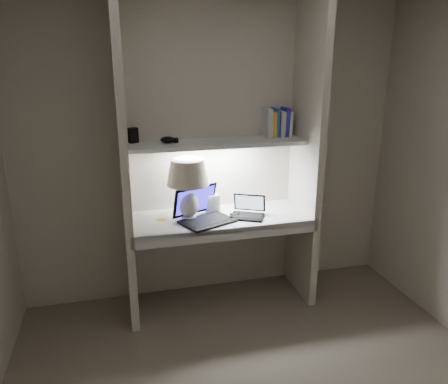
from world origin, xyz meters
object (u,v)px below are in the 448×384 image
object	(u,v)px
laptop_main	(203,213)
laptop_netbook	(248,211)
book_row	(277,123)
speaker	(212,203)
table_lamp	(188,179)

from	to	relation	value
laptop_main	laptop_netbook	distance (m)	0.37
laptop_main	laptop_netbook	bearing A→B (deg)	-23.29
laptop_netbook	book_row	xyz separation A→B (m)	(0.32, 0.25, 0.67)
laptop_main	speaker	xyz separation A→B (m)	(0.12, 0.17, 0.02)
table_lamp	laptop_netbook	size ratio (longest dim) A/B	1.45
speaker	book_row	distance (m)	0.86
speaker	laptop_main	bearing A→B (deg)	-140.84
laptop_main	speaker	world-z (taller)	laptop_main
table_lamp	book_row	xyz separation A→B (m)	(0.80, 0.20, 0.38)
book_row	table_lamp	bearing A→B (deg)	-165.79
laptop_netbook	table_lamp	bearing A→B (deg)	-158.85
table_lamp	speaker	xyz separation A→B (m)	(0.22, 0.11, -0.25)
book_row	laptop_main	bearing A→B (deg)	-159.74
book_row	laptop_netbook	bearing A→B (deg)	-141.84
speaker	laptop_netbook	bearing A→B (deg)	-48.88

